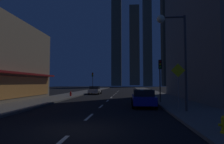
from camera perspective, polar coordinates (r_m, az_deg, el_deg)
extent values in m
cube|color=black|center=(40.30, 1.42, -6.22)|extent=(78.00, 136.00, 0.10)
cube|color=#605E59|center=(40.50, 11.41, -5.96)|extent=(4.00, 76.00, 0.15)
cube|color=#605E59|center=(41.29, -8.38, -5.94)|extent=(4.00, 76.00, 0.15)
cube|color=silver|center=(11.78, -6.81, -13.11)|extent=(0.16, 2.20, 0.01)
cube|color=silver|center=(16.86, -3.23, -10.14)|extent=(0.16, 2.20, 0.01)
cube|color=silver|center=(21.99, -1.34, -8.53)|extent=(0.16, 2.20, 0.01)
cube|color=silver|center=(27.15, -0.18, -7.53)|extent=(0.16, 2.20, 0.01)
cube|color=silver|center=(32.32, 0.61, -6.85)|extent=(0.16, 2.20, 0.01)
cube|color=silver|center=(37.50, 1.18, -6.35)|extent=(0.16, 2.20, 0.01)
cube|color=silver|center=(42.69, 1.61, -5.98)|extent=(0.16, 2.20, 0.01)
cube|color=silver|center=(47.88, 1.94, -5.68)|extent=(0.16, 2.20, 0.01)
cube|color=#D88C3F|center=(21.13, -27.71, -4.04)|extent=(0.10, 16.93, 2.20)
cube|color=maroon|center=(20.94, -26.68, -0.25)|extent=(0.90, 17.53, 0.20)
cube|color=#504C3C|center=(139.12, 1.32, 12.17)|extent=(6.92, 5.50, 78.09)
cube|color=#4C4839|center=(170.96, 6.66, 7.93)|extent=(8.58, 6.68, 70.31)
cube|color=brown|center=(127.31, 10.42, 10.81)|extent=(5.31, 6.28, 65.76)
cube|color=#2F2D23|center=(127.50, 15.93, 10.43)|extent=(6.02, 8.50, 63.88)
cube|color=navy|center=(16.67, 9.24, -8.07)|extent=(1.80, 4.20, 0.65)
cube|color=black|center=(16.44, 9.28, -6.19)|extent=(1.64, 2.00, 0.55)
cylinder|color=black|center=(18.05, 6.08, -8.60)|extent=(0.22, 0.68, 0.68)
cylinder|color=black|center=(18.17, 11.70, -8.52)|extent=(0.22, 0.68, 0.68)
cylinder|color=black|center=(15.26, 6.33, -9.58)|extent=(0.22, 0.68, 0.68)
cylinder|color=black|center=(15.41, 12.98, -9.46)|extent=(0.22, 0.68, 0.68)
sphere|color=white|center=(18.68, 7.04, -7.42)|extent=(0.18, 0.18, 0.18)
sphere|color=white|center=(18.75, 10.43, -7.37)|extent=(0.18, 0.18, 0.18)
cube|color=silver|center=(34.92, -5.06, -5.57)|extent=(1.80, 4.20, 0.65)
cube|color=black|center=(34.71, -5.11, -4.66)|extent=(1.64, 2.00, 0.55)
cylinder|color=black|center=(36.47, -6.06, -5.90)|extent=(0.22, 0.68, 0.68)
cylinder|color=black|center=(36.18, -3.30, -5.93)|extent=(0.22, 0.68, 0.68)
cylinder|color=black|center=(33.73, -6.95, -6.11)|extent=(0.22, 0.68, 0.68)
cylinder|color=black|center=(33.42, -3.98, -6.15)|extent=(0.22, 0.68, 0.68)
sphere|color=white|center=(37.04, -5.36, -5.36)|extent=(0.18, 0.18, 0.18)
sphere|color=white|center=(36.86, -3.67, -5.37)|extent=(0.18, 0.18, 0.18)
cylinder|color=yellow|center=(8.55, 30.43, -13.60)|extent=(0.22, 0.22, 0.55)
sphere|color=yellow|center=(8.51, 30.37, -11.78)|extent=(0.21, 0.21, 0.21)
cylinder|color=yellow|center=(8.48, 29.42, -13.53)|extent=(0.10, 0.10, 0.10)
cylinder|color=red|center=(28.38, -12.19, -6.42)|extent=(0.22, 0.22, 0.55)
sphere|color=red|center=(28.36, -12.18, -5.87)|extent=(0.21, 0.21, 0.21)
cylinder|color=red|center=(28.39, -12.19, -6.92)|extent=(0.30, 0.30, 0.06)
cylinder|color=red|center=(28.42, -12.50, -6.36)|extent=(0.10, 0.10, 0.10)
cylinder|color=red|center=(28.33, -11.88, -6.38)|extent=(0.10, 0.10, 0.10)
cylinder|color=#2D2D2D|center=(19.66, 14.08, -2.51)|extent=(0.12, 0.12, 4.20)
cube|color=black|center=(19.55, 14.11, 2.19)|extent=(0.32, 0.24, 0.90)
sphere|color=red|center=(19.45, 14.16, 3.05)|extent=(0.18, 0.18, 0.18)
sphere|color=#F2B20C|center=(19.42, 14.17, 2.23)|extent=(0.18, 0.18, 0.18)
sphere|color=#19D833|center=(19.39, 14.18, 1.40)|extent=(0.18, 0.18, 0.18)
cylinder|color=#2D2D2D|center=(43.02, -5.76, -2.95)|extent=(0.12, 0.12, 4.20)
cube|color=black|center=(42.86, -5.80, -0.81)|extent=(0.32, 0.24, 0.90)
sphere|color=red|center=(42.75, -5.83, -0.43)|extent=(0.18, 0.18, 0.18)
sphere|color=#F2B20C|center=(42.74, -5.83, -0.80)|extent=(0.18, 0.18, 0.18)
sphere|color=#19D833|center=(42.73, -5.83, -1.18)|extent=(0.18, 0.18, 0.18)
cylinder|color=#38383D|center=(13.90, 20.99, 2.63)|extent=(0.16, 0.16, 6.50)
cylinder|color=#38383D|center=(14.36, 17.55, 15.26)|extent=(1.60, 0.12, 0.12)
sphere|color=#FCF7CC|center=(14.17, 14.29, 15.03)|extent=(0.56, 0.56, 0.56)
cylinder|color=slate|center=(13.34, 19.12, -5.98)|extent=(0.08, 0.08, 2.40)
cube|color=yellow|center=(13.32, 19.03, 0.47)|extent=(0.91, 0.03, 0.91)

